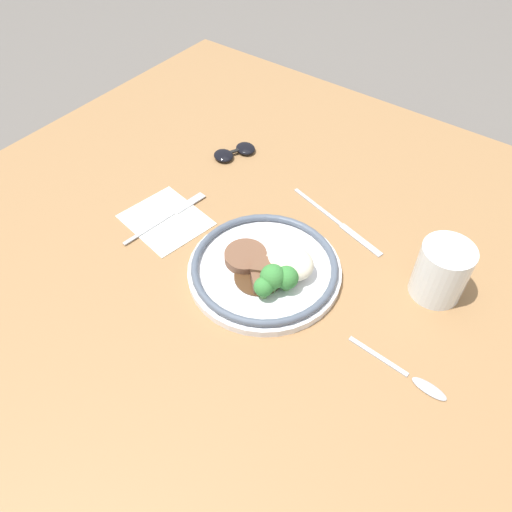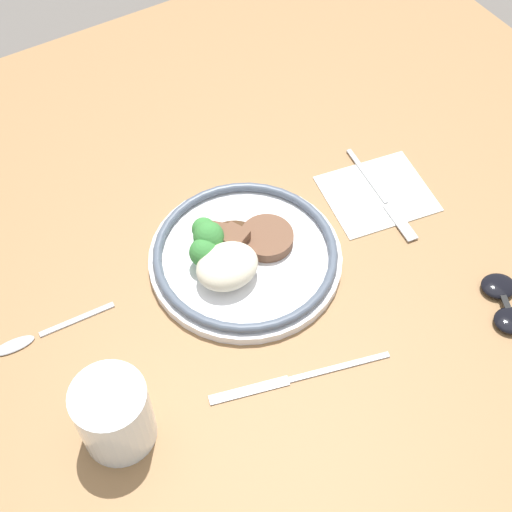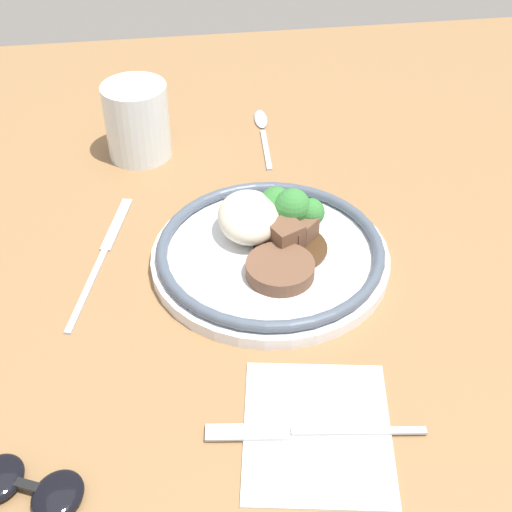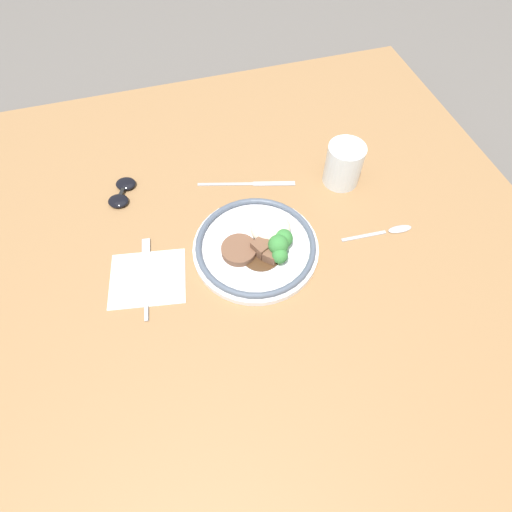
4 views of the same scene
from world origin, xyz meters
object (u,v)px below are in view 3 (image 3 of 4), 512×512
at_px(juice_glass, 138,125).
at_px(knife, 103,254).
at_px(fork, 294,432).
at_px(plate, 270,246).
at_px(sunglasses, 28,487).
at_px(spoon, 262,126).

xyz_separation_m(juice_glass, knife, (-0.20, 0.04, -0.04)).
bearing_deg(fork, plate, -86.57).
relative_size(juice_glass, sunglasses, 0.95).
height_order(plate, juice_glass, juice_glass).
xyz_separation_m(plate, knife, (0.03, 0.18, -0.02)).
bearing_deg(plate, knife, 79.65).
height_order(knife, sunglasses, sunglasses).
height_order(juice_glass, fork, juice_glass).
xyz_separation_m(fork, knife, (0.26, 0.16, -0.00)).
distance_m(knife, sunglasses, 0.28).
height_order(knife, spoon, spoon).
relative_size(plate, juice_glass, 2.62).
height_order(fork, knife, fork).
height_order(fork, spoon, same).
bearing_deg(juice_glass, spoon, -74.83).
bearing_deg(knife, sunglasses, -174.93).
relative_size(plate, fork, 1.37).
bearing_deg(juice_glass, fork, -165.64).
bearing_deg(juice_glass, sunglasses, 168.84).
distance_m(fork, sunglasses, 0.21).
distance_m(knife, spoon, 0.32).
distance_m(plate, fork, 0.22).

